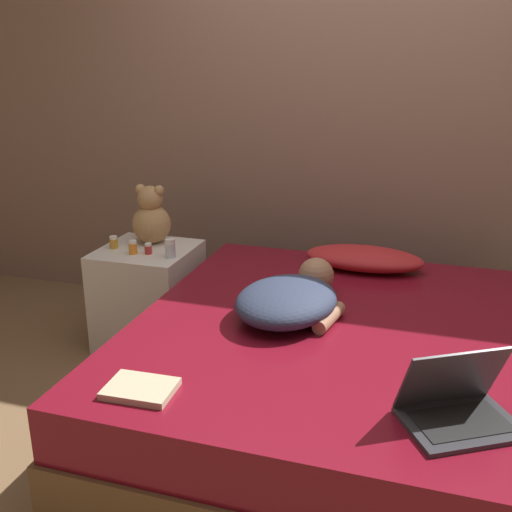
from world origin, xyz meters
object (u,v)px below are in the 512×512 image
object	(u,v)px
bottle_clear	(170,249)
bottle_orange	(133,247)
person_lying	(291,298)
teddy_bear	(151,218)
pillow	(364,258)
bottle_red	(148,249)
laptop	(457,406)
book	(140,389)
bottle_amber	(114,242)

from	to	relation	value
bottle_clear	bottle_orange	xyz separation A→B (m)	(-0.22, -0.00, -0.01)
person_lying	bottle_clear	xyz separation A→B (m)	(-0.75, 0.40, 0.02)
person_lying	teddy_bear	distance (m)	1.14
pillow	bottle_red	world-z (taller)	pillow
laptop	bottle_red	world-z (taller)	laptop
pillow	laptop	bearing A→B (deg)	-70.47
bottle_red	pillow	bearing A→B (deg)	12.57
bottle_orange	laptop	bearing A→B (deg)	-31.62
pillow	book	xyz separation A→B (m)	(-0.54, -1.42, -0.04)
person_lying	laptop	size ratio (longest dim) A/B	1.69
bottle_amber	bottle_red	distance (m)	0.23
book	bottle_amber	bearing A→B (deg)	123.42
bottle_clear	book	bearing A→B (deg)	-69.52
person_lying	bottle_red	xyz separation A→B (m)	(-0.89, 0.42, 0.00)
pillow	teddy_bear	xyz separation A→B (m)	(-1.17, -0.06, 0.14)
pillow	bottle_red	xyz separation A→B (m)	(-1.10, -0.25, 0.02)
person_lying	bottle_orange	world-z (taller)	person_lying
laptop	book	size ratio (longest dim) A/B	1.77
person_lying	teddy_bear	xyz separation A→B (m)	(-0.96, 0.61, 0.12)
pillow	bottle_red	size ratio (longest dim) A/B	10.43
bottle_orange	book	bearing A→B (deg)	-60.64
person_lying	bottle_amber	distance (m)	1.20
laptop	bottle_amber	bearing A→B (deg)	118.21
bottle_red	bottle_amber	bearing A→B (deg)	172.49
laptop	pillow	bearing A→B (deg)	78.51
teddy_bear	bottle_clear	distance (m)	0.31
bottle_amber	bottle_clear	size ratio (longest dim) A/B	0.68
person_lying	laptop	bearing A→B (deg)	-32.12
bottle_clear	bottle_orange	world-z (taller)	bottle_clear
laptop	bottle_orange	world-z (taller)	laptop
teddy_bear	bottle_amber	world-z (taller)	teddy_bear
bottle_clear	bottle_orange	bearing A→B (deg)	-179.74
person_lying	bottle_clear	size ratio (longest dim) A/B	6.85
teddy_bear	bottle_orange	world-z (taller)	teddy_bear
pillow	person_lying	world-z (taller)	person_lying
laptop	bottle_orange	xyz separation A→B (m)	(-1.63, 1.01, 0.03)
bottle_clear	book	xyz separation A→B (m)	(0.43, -1.15, -0.09)
teddy_bear	bottle_amber	bearing A→B (deg)	-134.60
bottle_clear	bottle_orange	distance (m)	0.22
bottle_red	teddy_bear	bearing A→B (deg)	110.64
person_lying	pillow	bearing A→B (deg)	82.22
person_lying	book	xyz separation A→B (m)	(-0.32, -0.75, -0.07)
bottle_amber	pillow	bearing A→B (deg)	9.26
bottle_amber	book	xyz separation A→B (m)	(0.79, -1.20, -0.07)
bottle_orange	bottle_red	world-z (taller)	bottle_orange
laptop	bottle_orange	size ratio (longest dim) A/B	5.48
laptop	bottle_amber	size ratio (longest dim) A/B	5.99
laptop	bottle_amber	xyz separation A→B (m)	(-1.78, 1.06, 0.03)
bottle_amber	laptop	bearing A→B (deg)	-30.77
pillow	bottle_red	distance (m)	1.13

